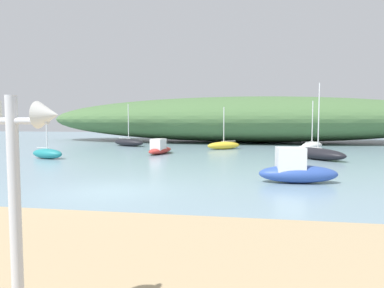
{
  "coord_description": "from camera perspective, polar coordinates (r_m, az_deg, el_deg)",
  "views": [
    {
      "loc": [
        5.17,
        -12.34,
        2.74
      ],
      "look_at": [
        1.93,
        7.46,
        1.32
      ],
      "focal_mm": 32.06,
      "sensor_mm": 36.0,
      "label": 1
    }
  ],
  "objects": [
    {
      "name": "ground_plane",
      "position": [
        13.66,
        -13.27,
        -7.63
      ],
      "size": [
        120.0,
        120.0,
        0.0
      ],
      "primitive_type": "plane",
      "color": "#7A99A8"
    },
    {
      "name": "distant_hill",
      "position": [
        43.37,
        9.24,
        4.08
      ],
      "size": [
        51.11,
        15.19,
        5.58
      ],
      "primitive_type": "ellipsoid",
      "color": "#476B3D",
      "rests_on": "ground"
    },
    {
      "name": "sailboat_outer_mooring",
      "position": [
        31.87,
        5.3,
        -0.22
      ],
      "size": [
        3.31,
        2.61,
        3.91
      ],
      "color": "gold",
      "rests_on": "ground"
    },
    {
      "name": "motorboat_by_sandbar",
      "position": [
        27.57,
        -5.42,
        -0.76
      ],
      "size": [
        1.72,
        3.66,
        1.23
      ],
      "color": "#B72D28",
      "rests_on": "ground"
    },
    {
      "name": "sailboat_inner_mooring",
      "position": [
        32.76,
        19.31,
        -0.28
      ],
      "size": [
        3.05,
        4.13,
        4.43
      ],
      "color": "white",
      "rests_on": "ground"
    },
    {
      "name": "sailboat_far_right",
      "position": [
        36.14,
        -10.5,
        0.29
      ],
      "size": [
        4.08,
        2.86,
        4.37
      ],
      "color": "black",
      "rests_on": "ground"
    },
    {
      "name": "sailboat_near_shore",
      "position": [
        26.19,
        -22.94,
        -1.46
      ],
      "size": [
        2.91,
        1.78,
        3.45
      ],
      "color": "teal",
      "rests_on": "ground"
    },
    {
      "name": "sailboat_east_reach",
      "position": [
        25.13,
        20.19,
        -1.5
      ],
      "size": [
        3.85,
        4.26,
        5.24
      ],
      "color": "black",
      "rests_on": "ground"
    },
    {
      "name": "motorboat_centre_water",
      "position": [
        15.59,
        16.91,
        -4.15
      ],
      "size": [
        3.47,
        1.45,
        1.55
      ],
      "color": "#2D4C9E",
      "rests_on": "ground"
    }
  ]
}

